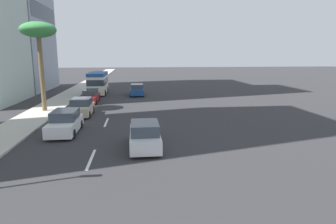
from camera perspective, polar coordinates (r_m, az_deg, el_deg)
ground_plane at (r=34.60m, az=-10.56°, el=1.64°), size 198.00×198.00×0.00m
sidewalk_right at (r=35.70m, az=-21.35°, el=1.47°), size 162.00×3.36×0.15m
lane_stripe_mid at (r=16.68m, az=-14.91°, el=-8.95°), size 3.20×0.16×0.01m
lane_stripe_far at (r=25.14m, az=-12.04°, el=-2.00°), size 3.20×0.16×0.01m
car_lead at (r=28.54m, az=-16.66°, el=0.89°), size 4.23×1.95×1.61m
car_second at (r=41.16m, az=-6.13°, el=4.34°), size 4.56×1.89×1.60m
car_third at (r=22.40m, az=-19.60°, el=-1.98°), size 4.54×1.90×1.67m
minibus_fourth at (r=42.99m, az=-13.61°, el=5.68°), size 6.55×2.43×3.16m
car_fifth at (r=35.93m, az=-15.00°, el=2.98°), size 4.67×1.80×1.55m
car_sixth at (r=17.85m, az=-4.60°, el=-4.67°), size 4.35×1.88×1.64m
palm_tree at (r=31.14m, az=-24.16°, el=14.00°), size 3.34×3.34×8.59m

